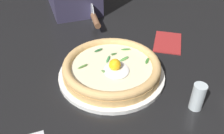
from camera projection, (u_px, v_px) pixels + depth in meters
name	position (u px, v px, depth m)	size (l,w,h in m)	color
ground_plane	(112.00, 82.00, 0.70)	(2.40, 2.40, 0.03)	black
pizza_plate	(112.00, 74.00, 0.69)	(0.30, 0.30, 0.01)	white
pizza	(112.00, 67.00, 0.68)	(0.27, 0.27, 0.06)	#DEAB64
pizza_cutter	(95.00, 18.00, 0.91)	(0.15, 0.04, 0.07)	silver
folded_napkin	(168.00, 42.00, 0.84)	(0.14, 0.09, 0.01)	#A22626
pepper_shaker	(198.00, 97.00, 0.58)	(0.03, 0.03, 0.07)	silver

